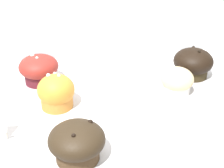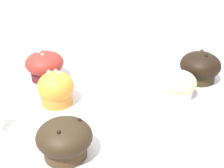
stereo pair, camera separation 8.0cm
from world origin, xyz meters
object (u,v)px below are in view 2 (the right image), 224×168
Objects in this scene: muffin_back_left at (56,89)px; muffin_back_right at (179,85)px; muffin_front_right at (200,67)px; muffin_front_left at (45,65)px; muffin_front_center at (65,139)px.

muffin_back_left reaches higher than muffin_back_right.
muffin_front_right is at bearing 47.44° from muffin_back_right.
muffin_front_left reaches higher than muffin_back_right.
muffin_front_center is at bearing -75.87° from muffin_front_left.
muffin_back_right is at bearing -132.56° from muffin_front_right.
muffin_front_right is at bearing -4.11° from muffin_front_left.
muffin_front_right is (0.40, 0.11, 0.00)m from muffin_back_left.
muffin_back_left is at bearing -176.68° from muffin_back_right.
muffin_front_right is (0.36, 0.31, 0.00)m from muffin_front_center.
muffin_back_right is at bearing 3.32° from muffin_back_left.
muffin_front_right is (0.45, -0.03, -0.00)m from muffin_front_left.
muffin_front_right is (0.08, 0.09, 0.01)m from muffin_back_right.
muffin_front_right reaches higher than muffin_back_right.
muffin_front_center is at bearing -139.72° from muffin_front_right.
muffin_front_left is at bearing 175.89° from muffin_front_right.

